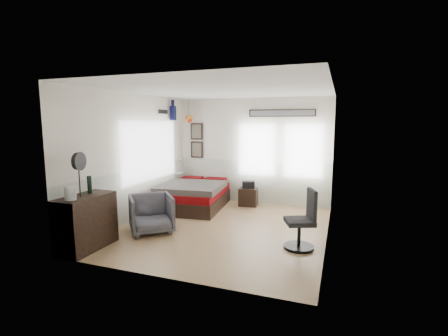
{
  "coord_description": "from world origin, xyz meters",
  "views": [
    {
      "loc": [
        2.17,
        -5.87,
        2.08
      ],
      "look_at": [
        -0.1,
        0.4,
        1.15
      ],
      "focal_mm": 26.0,
      "sensor_mm": 36.0,
      "label": 1
    }
  ],
  "objects_px": {
    "bed": "(194,195)",
    "nightstand": "(248,197)",
    "dresser": "(86,222)",
    "task_chair": "(303,225)",
    "armchair": "(151,214)"
  },
  "relations": [
    {
      "from": "bed",
      "to": "nightstand",
      "type": "relative_size",
      "value": 4.66
    },
    {
      "from": "dresser",
      "to": "nightstand",
      "type": "bearing_deg",
      "value": 64.26
    },
    {
      "from": "armchair",
      "to": "task_chair",
      "type": "relative_size",
      "value": 0.79
    },
    {
      "from": "bed",
      "to": "nightstand",
      "type": "distance_m",
      "value": 1.36
    },
    {
      "from": "nightstand",
      "to": "task_chair",
      "type": "distance_m",
      "value": 2.92
    },
    {
      "from": "nightstand",
      "to": "task_chair",
      "type": "relative_size",
      "value": 0.45
    },
    {
      "from": "bed",
      "to": "armchair",
      "type": "xyz_separation_m",
      "value": [
        -0.0,
        -1.93,
        0.06
      ]
    },
    {
      "from": "bed",
      "to": "nightstand",
      "type": "xyz_separation_m",
      "value": [
        1.2,
        0.63,
        -0.08
      ]
    },
    {
      "from": "dresser",
      "to": "armchair",
      "type": "distance_m",
      "value": 1.22
    },
    {
      "from": "nightstand",
      "to": "task_chair",
      "type": "bearing_deg",
      "value": -61.72
    },
    {
      "from": "bed",
      "to": "task_chair",
      "type": "distance_m",
      "value": 3.34
    },
    {
      "from": "nightstand",
      "to": "task_chair",
      "type": "height_order",
      "value": "task_chair"
    },
    {
      "from": "dresser",
      "to": "armchair",
      "type": "xyz_separation_m",
      "value": [
        0.56,
        1.08,
        -0.09
      ]
    },
    {
      "from": "dresser",
      "to": "task_chair",
      "type": "relative_size",
      "value": 1.0
    },
    {
      "from": "nightstand",
      "to": "task_chair",
      "type": "xyz_separation_m",
      "value": [
        1.62,
        -2.42,
        0.18
      ]
    }
  ]
}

